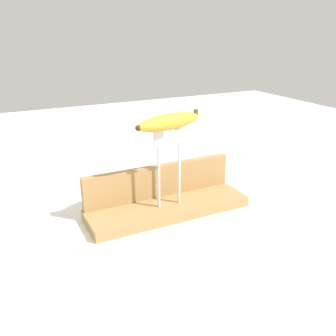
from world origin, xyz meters
name	(u,v)px	position (x,y,z in m)	size (l,w,h in m)	color
ground_plane	(168,212)	(0.00, 0.00, 0.00)	(3.00, 3.00, 0.00)	silver
wooden_board	(168,208)	(0.00, 0.00, 0.01)	(0.43, 0.13, 0.03)	#A87F4C
board_backstop	(159,181)	(0.00, 0.05, 0.07)	(0.42, 0.02, 0.09)	#A87F4C
fork_stand_center	(169,162)	(0.00, -0.01, 0.15)	(0.08, 0.01, 0.20)	silver
banana_raised_center	(169,122)	(0.00, -0.01, 0.25)	(0.20, 0.09, 0.04)	gold
fork_fallen_near	(9,249)	(-0.39, 0.00, 0.00)	(0.19, 0.09, 0.01)	silver
fork_fallen_far	(206,172)	(0.24, 0.20, 0.00)	(0.09, 0.17, 0.01)	silver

